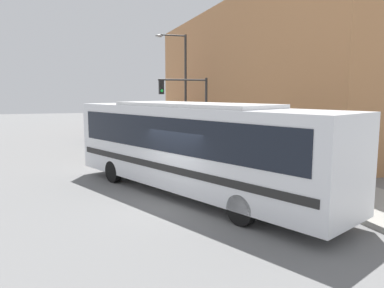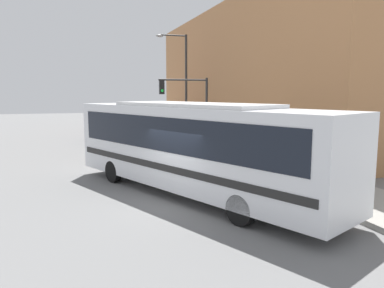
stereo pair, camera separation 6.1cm
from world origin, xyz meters
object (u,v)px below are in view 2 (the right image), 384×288
Objects in this scene: fire_hydrant at (243,156)px; parking_meter at (227,140)px; pedestrian_near_corner at (284,150)px; traffic_light_pole at (189,99)px; city_bus at (192,143)px; delivery_truck at (124,120)px; street_lamp at (183,79)px.

parking_meter is at bearing 90.00° from fire_hydrant.
fire_hydrant is at bearing 122.92° from pedestrian_near_corner.
fire_hydrant is 0.55× the size of parking_meter.
traffic_light_pole reaches higher than parking_meter.
fire_hydrant is (4.24, 4.36, -1.40)m from city_bus.
delivery_truck is 11.77m from parking_meter.
pedestrian_near_corner is (1.21, -3.90, -0.02)m from parking_meter.
delivery_truck is at bearing 148.40° from street_lamp.
pedestrian_near_corner is (5.45, 2.50, -0.88)m from city_bus.
delivery_truck is 1.54× the size of traffic_light_pole.
parking_meter is (1.07, -3.73, -2.23)m from traffic_light_pole.
city_bus is 17.41m from delivery_truck.
traffic_light_pole is (3.10, -7.27, 1.78)m from delivery_truck.
city_bus is at bearing -105.79° from street_lamp.
street_lamp reaches higher than fire_hydrant.
fire_hydrant is 0.17× the size of traffic_light_pole.
traffic_light_pole is 5.06m from street_lamp.
fire_hydrant is (4.17, -13.04, -1.00)m from delivery_truck.
traffic_light_pole reaches higher than city_bus.
traffic_light_pole reaches higher than pedestrian_near_corner.
fire_hydrant is 11.33m from street_lamp.
delivery_truck reaches higher than parking_meter.
city_bus is 7.73m from parking_meter.
parking_meter is (-0.00, 2.04, 0.55)m from fire_hydrant.
traffic_light_pole is 3.31× the size of parking_meter.
city_bus is at bearing -155.31° from pedestrian_near_corner.
fire_hydrant is 2.11m from parking_meter.
parking_meter is 0.78× the size of pedestrian_near_corner.
street_lamp is (4.20, 14.86, 2.86)m from city_bus.
pedestrian_near_corner is (1.24, -12.36, -3.74)m from street_lamp.
traffic_light_pole is at bearing 106.58° from pedestrian_near_corner.
traffic_light_pole is at bearing 105.96° from parking_meter.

